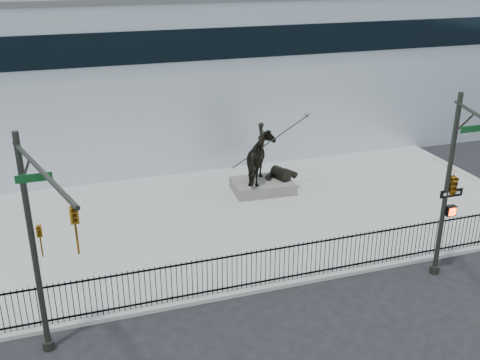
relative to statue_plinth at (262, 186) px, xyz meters
name	(u,v)px	position (x,y,z in m)	size (l,w,h in m)	color
ground	(264,310)	(-3.43, -9.33, -0.43)	(120.00, 120.00, 0.00)	black
plaza	(209,221)	(-3.43, -2.33, -0.35)	(30.00, 12.00, 0.15)	#989895
building	(152,70)	(-3.43, 10.67, 4.07)	(44.00, 14.00, 9.00)	silver
picket_fence	(252,269)	(-3.43, -8.08, 0.48)	(22.10, 0.10, 1.50)	black
statue_plinth	(262,186)	(0.00, 0.00, 0.00)	(2.95, 2.03, 0.55)	#585551
equestrian_statue	(264,159)	(0.06, 0.00, 1.43)	(3.78, 2.44, 3.20)	black
traffic_signal_left	(40,244)	(-10.18, -9.95, 3.60)	(1.52, 4.84, 7.00)	#262822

